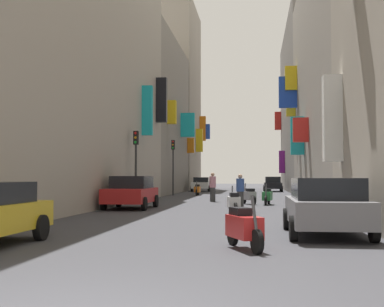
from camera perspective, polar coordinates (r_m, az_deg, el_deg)
The scene contains 19 objects.
ground_plane at distance 35.25m, azimuth 3.89°, elevation -4.96°, with size 140.00×140.00×0.00m, color #38383D.
building_left_near at distance 24.41m, azimuth -17.77°, elevation 12.82°, with size 6.74×32.32×15.82m.
building_left_mid_a at distance 46.68m, azimuth -5.29°, elevation 4.00°, with size 7.29×15.61×13.59m.
building_left_mid_c at distance 60.97m, azimuth -2.40°, elevation 6.08°, with size 7.25×11.43×21.25m.
building_right_mid_a at distance 33.11m, azimuth 17.62°, elevation 7.83°, with size 7.34×21.52×14.78m.
building_right_mid_b at distance 54.74m, azimuth 13.41°, elevation 4.76°, with size 6.77×22.39×16.76m.
parked_car_grey at distance 13.67m, azimuth 14.48°, elevation -5.53°, with size 1.99×4.11×1.46m.
parked_car_red at distance 24.36m, azimuth -6.70°, elevation -4.19°, with size 2.02×3.92×1.51m.
parked_car_black at distance 51.82m, azimuth 8.86°, elevation -3.31°, with size 1.84×4.22×1.46m.
parked_car_white at distance 52.28m, azimuth 1.08°, elevation -3.35°, with size 1.87×4.00×1.40m.
scooter_orange at distance 41.12m, azimuth 0.59°, elevation -3.97°, with size 0.45×1.82×1.13m.
scooter_white at distance 20.85m, azimuth 4.60°, elevation -5.37°, with size 0.60×1.76×1.13m.
scooter_green at distance 27.76m, azimuth 8.28°, elevation -4.64°, with size 0.59×1.89×1.13m.
scooter_red at distance 10.83m, azimuth 5.71°, elevation -8.03°, with size 0.83×1.74×1.13m.
scooter_silver at distance 28.12m, azimuth 6.26°, elevation -4.63°, with size 0.84×1.78×1.13m.
pedestrian_crossing at distance 30.82m, azimuth 2.29°, elevation -3.71°, with size 0.47×0.47×1.72m.
pedestrian_near_left at distance 24.91m, azimuth 5.33°, elevation -4.13°, with size 0.49×0.49×1.61m.
traffic_light_near_corner at distance 28.55m, azimuth -6.19°, elevation -0.04°, with size 0.26×0.34×3.99m.
traffic_light_far_corner at distance 41.10m, azimuth -2.09°, elevation -0.47°, with size 0.26×0.34×4.37m.
Camera 1 is at (1.98, -5.16, 1.50)m, focal length 48.53 mm.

